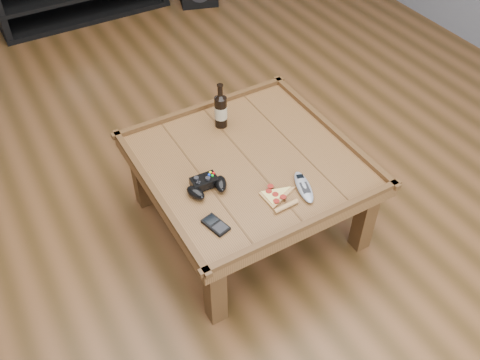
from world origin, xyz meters
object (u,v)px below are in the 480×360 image
remote_control (304,187)px  smartphone (216,225)px  coffee_table (249,169)px  game_controller (207,185)px  pizza_slice (277,197)px  beer_bottle (221,110)px

remote_control → smartphone: bearing=-163.7°
smartphone → coffee_table: bearing=26.3°
coffee_table → smartphone: (-0.34, -0.29, 0.07)m
smartphone → game_controller: bearing=57.9°
pizza_slice → remote_control: bearing=-7.4°
beer_bottle → pizza_slice: 0.60m
game_controller → smartphone: (-0.07, -0.21, -0.02)m
beer_bottle → smartphone: (-0.35, -0.59, -0.09)m
game_controller → beer_bottle: bearing=56.1°
beer_bottle → smartphone: bearing=-120.6°
smartphone → remote_control: (0.45, -0.01, 0.01)m
game_controller → pizza_slice: size_ratio=0.95×
smartphone → beer_bottle: bearing=45.1°
coffee_table → beer_bottle: 0.35m
coffee_table → pizza_slice: (-0.02, -0.28, 0.07)m
coffee_table → remote_control: (0.11, -0.29, 0.07)m
game_controller → remote_control: (0.38, -0.22, -0.01)m
coffee_table → pizza_slice: size_ratio=4.60×
coffee_table → beer_bottle: size_ratio=4.12×
coffee_table → smartphone: bearing=-139.4°
coffee_table → beer_bottle: beer_bottle is taller
game_controller → smartphone: game_controller is taller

